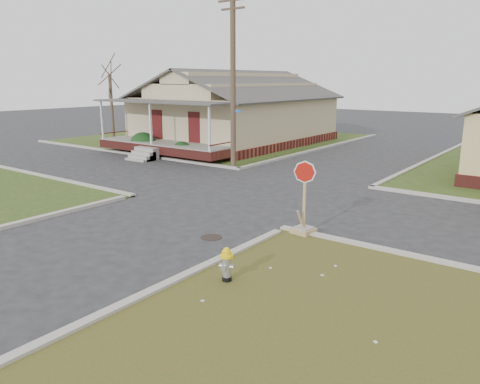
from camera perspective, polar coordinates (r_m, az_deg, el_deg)
The scene contains 11 objects.
ground at distance 15.80m, azimuth -8.46°, elevation -3.47°, with size 120.00×120.00×0.00m, color #27272A.
verge_far_left at distance 37.47m, azimuth -3.02°, elevation 6.54°, with size 19.00×19.00×0.05m, color #2D4317.
curbs at distance 19.50m, azimuth 1.98°, elevation -0.05°, with size 80.00×40.00×0.12m, color #ADA89C, non-canonical shape.
manhole at distance 14.02m, azimuth -3.51°, elevation -5.54°, with size 0.64×0.64×0.01m, color black.
corner_house at distance 34.37m, azimuth -0.59°, elevation 9.70°, with size 10.10×15.50×5.30m.
utility_pole at distance 24.59m, azimuth -0.86°, elevation 13.73°, with size 1.80×0.28×9.00m.
tree_far_left at distance 36.65m, azimuth -15.35°, elevation 9.82°, with size 0.22×0.22×4.90m, color #413025.
fire_hydrant at distance 10.84m, azimuth -1.63°, elevation -8.58°, with size 0.30×0.30×0.82m.
stop_sign at distance 14.23m, azimuth 7.77°, elevation -3.13°, with size 0.63×0.62×2.23m.
hedge_left at distance 30.34m, azimuth -11.70°, elevation 5.85°, with size 1.62×1.32×1.23m, color black.
hedge_right at distance 27.92m, azimuth -7.10°, elevation 5.16°, with size 1.33×1.09×1.02m, color black.
Camera 1 is at (10.80, -10.58, 4.58)m, focal length 35.00 mm.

